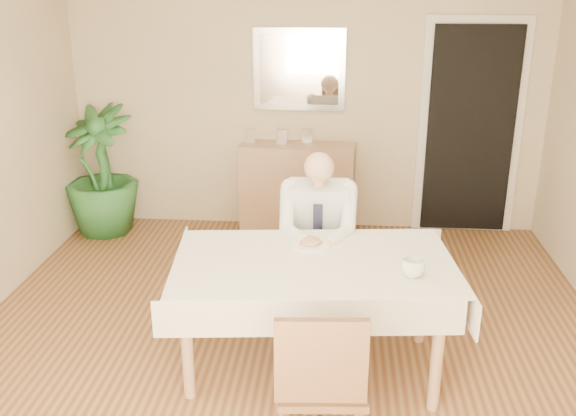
# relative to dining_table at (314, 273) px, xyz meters

# --- Properties ---
(room) EXTENTS (5.00, 5.02, 2.60)m
(room) POSITION_rel_dining_table_xyz_m (-0.19, 0.03, 0.63)
(room) COLOR brown
(room) RESTS_ON ground
(doorway) EXTENTS (0.96, 0.07, 2.10)m
(doorway) POSITION_rel_dining_table_xyz_m (1.36, 2.49, 0.33)
(doorway) COLOR silver
(doorway) RESTS_ON ground
(mirror) EXTENTS (0.86, 0.04, 0.76)m
(mirror) POSITION_rel_dining_table_xyz_m (-0.26, 2.50, 0.88)
(mirror) COLOR silver
(mirror) RESTS_ON room
(dining_table) EXTENTS (1.81, 1.18, 0.75)m
(dining_table) POSITION_rel_dining_table_xyz_m (0.00, 0.00, 0.00)
(dining_table) COLOR tan
(dining_table) RESTS_ON ground
(chair_far) EXTENTS (0.45, 0.45, 0.95)m
(chair_far) POSITION_rel_dining_table_xyz_m (-0.00, 0.89, -0.13)
(chair_far) COLOR #402715
(chair_far) RESTS_ON ground
(chair_near) EXTENTS (0.47, 0.47, 0.92)m
(chair_near) POSITION_rel_dining_table_xyz_m (0.08, -0.89, -0.15)
(chair_near) COLOR #402715
(chair_near) RESTS_ON ground
(seated_man) EXTENTS (0.48, 0.72, 1.24)m
(seated_man) POSITION_rel_dining_table_xyz_m (-0.00, 0.59, 0.02)
(seated_man) COLOR white
(seated_man) RESTS_ON ground
(plate) EXTENTS (0.26, 0.26, 0.02)m
(plate) POSITION_rel_dining_table_xyz_m (-0.03, 0.23, 0.09)
(plate) COLOR white
(plate) RESTS_ON dining_table
(food) EXTENTS (0.14, 0.14, 0.06)m
(food) POSITION_rel_dining_table_xyz_m (-0.03, 0.23, 0.11)
(food) COLOR #926545
(food) RESTS_ON dining_table
(knife) EXTENTS (0.01, 0.13, 0.01)m
(knife) POSITION_rel_dining_table_xyz_m (0.01, 0.17, 0.11)
(knife) COLOR silver
(knife) RESTS_ON dining_table
(fork) EXTENTS (0.01, 0.13, 0.01)m
(fork) POSITION_rel_dining_table_xyz_m (-0.07, 0.17, 0.11)
(fork) COLOR silver
(fork) RESTS_ON dining_table
(coffee_mug) EXTENTS (0.16, 0.16, 0.11)m
(coffee_mug) POSITION_rel_dining_table_xyz_m (0.57, -0.17, 0.14)
(coffee_mug) COLOR white
(coffee_mug) RESTS_ON dining_table
(sideboard) EXTENTS (1.11, 0.46, 0.87)m
(sideboard) POSITION_rel_dining_table_xyz_m (-0.26, 2.35, -0.23)
(sideboard) COLOR tan
(sideboard) RESTS_ON ground
(photo_frame_left) EXTENTS (0.10, 0.02, 0.14)m
(photo_frame_left) POSITION_rel_dining_table_xyz_m (-0.72, 2.36, 0.27)
(photo_frame_left) COLOR silver
(photo_frame_left) RESTS_ON sideboard
(photo_frame_center) EXTENTS (0.10, 0.02, 0.14)m
(photo_frame_center) POSITION_rel_dining_table_xyz_m (-0.41, 2.35, 0.27)
(photo_frame_center) COLOR silver
(photo_frame_center) RESTS_ON sideboard
(photo_frame_right) EXTENTS (0.10, 0.02, 0.14)m
(photo_frame_right) POSITION_rel_dining_table_xyz_m (-0.17, 2.42, 0.27)
(photo_frame_right) COLOR silver
(photo_frame_right) RESTS_ON sideboard
(potted_palm) EXTENTS (0.89, 0.89, 1.24)m
(potted_palm) POSITION_rel_dining_table_xyz_m (-2.14, 2.16, -0.05)
(potted_palm) COLOR #1E4E1F
(potted_palm) RESTS_ON ground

